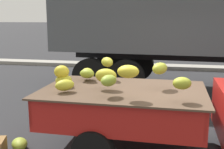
# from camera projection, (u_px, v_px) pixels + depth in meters

# --- Properties ---
(ground) EXTENTS (220.00, 220.00, 0.00)m
(ground) POSITION_uv_depth(u_px,v_px,m) (174.00, 147.00, 5.20)
(ground) COLOR #28282B
(curb_strip) EXTENTS (80.00, 0.80, 0.16)m
(curb_strip) POSITION_uv_depth(u_px,v_px,m) (173.00, 67.00, 12.94)
(curb_strip) COLOR gray
(curb_strip) RESTS_ON ground
(fallen_banana_bunch_near_tailgate) EXTENTS (0.43, 0.46, 0.19)m
(fallen_banana_bunch_near_tailgate) POSITION_uv_depth(u_px,v_px,m) (20.00, 144.00, 5.09)
(fallen_banana_bunch_near_tailgate) COLOR #90A430
(fallen_banana_bunch_near_tailgate) RESTS_ON ground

